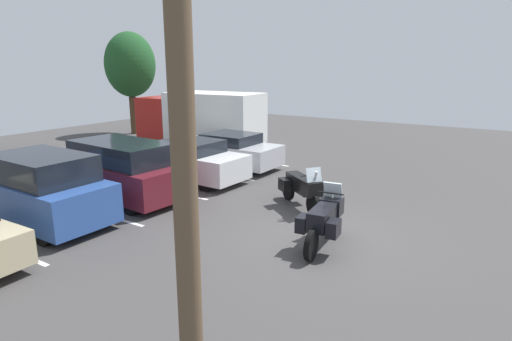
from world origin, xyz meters
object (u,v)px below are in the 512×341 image
at_px(car_maroon, 120,170).
at_px(car_silver, 226,150).
at_px(motorcycle_touring, 324,219).
at_px(car_blue, 40,190).
at_px(box_truck, 201,118).
at_px(motorcycle_second, 302,187).
at_px(car_white, 189,160).
at_px(utility_pole, 179,42).

distance_m(car_maroon, car_silver, 5.12).
height_order(motorcycle_touring, car_maroon, car_maroon).
xyz_separation_m(car_blue, box_truck, (10.55, 3.28, 0.58)).
bearing_deg(motorcycle_second, car_maroon, 111.22).
distance_m(car_white, utility_pole, 10.94).
xyz_separation_m(car_maroon, box_truck, (7.91, 3.26, 0.59)).
xyz_separation_m(car_blue, utility_pole, (-2.32, -7.17, 3.43)).
xyz_separation_m(motorcycle_second, car_maroon, (-2.06, 5.29, 0.25)).
bearing_deg(motorcycle_touring, car_silver, 52.11).
height_order(box_truck, utility_pole, utility_pole).
height_order(motorcycle_touring, car_blue, car_blue).
bearing_deg(car_white, motorcycle_touring, -113.22).
bearing_deg(car_maroon, car_blue, -179.60).
distance_m(car_maroon, utility_pole, 9.39).
relative_size(car_white, box_truck, 0.69).
relative_size(motorcycle_second, car_silver, 0.41).
height_order(motorcycle_touring, car_silver, car_silver).
distance_m(car_white, car_silver, 2.33).
relative_size(box_truck, utility_pole, 0.78).
relative_size(motorcycle_touring, motorcycle_second, 1.14).
bearing_deg(car_white, car_blue, 176.32).
xyz_separation_m(motorcycle_second, car_silver, (3.05, 4.99, 0.04)).
bearing_deg(box_truck, motorcycle_second, -124.37).
bearing_deg(utility_pole, motorcycle_second, 15.12).
height_order(motorcycle_touring, box_truck, box_truck).
bearing_deg(car_blue, car_silver, -2.14).
xyz_separation_m(car_silver, utility_pole, (-10.08, -6.88, 3.65)).
xyz_separation_m(car_maroon, car_white, (2.78, -0.37, -0.18)).
xyz_separation_m(car_maroon, car_silver, (5.11, -0.31, -0.21)).
relative_size(motorcycle_second, car_white, 0.43).
bearing_deg(car_silver, motorcycle_second, -121.46).
relative_size(motorcycle_second, box_truck, 0.29).
height_order(motorcycle_second, car_silver, car_silver).
bearing_deg(car_blue, car_maroon, 0.40).
xyz_separation_m(car_maroon, utility_pole, (-4.97, -7.19, 3.44)).
distance_m(motorcycle_touring, box_truck, 12.92).
bearing_deg(motorcycle_touring, car_white, 66.78).
distance_m(motorcycle_touring, utility_pole, 6.18).
bearing_deg(car_silver, car_white, -178.54).
relative_size(motorcycle_touring, car_blue, 0.51).
bearing_deg(box_truck, car_white, -144.71).
height_order(car_blue, car_white, car_blue).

